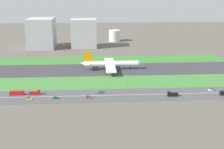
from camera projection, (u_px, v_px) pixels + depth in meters
ground_plane at (109, 69)px, 292.13m from camera, size 800.00×800.00×0.00m
runway at (109, 69)px, 292.11m from camera, size 280.00×46.00×0.10m
grass_median_north at (107, 60)px, 331.08m from camera, size 280.00×36.00×0.10m
grass_median_south at (111, 82)px, 253.14m from camera, size 280.00×36.00×0.10m
highway at (113, 95)px, 222.73m from camera, size 280.00×28.00×0.10m
highway_centerline at (113, 95)px, 222.71m from camera, size 266.00×0.50×0.01m
airliner at (110, 64)px, 290.31m from camera, size 65.00×56.00×19.70m
car_0 at (101, 92)px, 226.66m from camera, size 4.40×1.80×2.00m
truck_2 at (35, 93)px, 223.43m from camera, size 8.40×2.50×4.00m
car_4 at (88, 97)px, 216.59m from camera, size 4.40×1.80×2.00m
car_1 at (211, 90)px, 231.91m from camera, size 4.40×1.80×2.00m
car_3 at (29, 98)px, 214.01m from camera, size 4.40×1.80×2.00m
car_2 at (56, 98)px, 215.16m from camera, size 4.40×1.80×2.00m
bus_0 at (17, 93)px, 222.56m from camera, size 11.60×2.50×3.50m
truck_1 at (172, 94)px, 220.14m from camera, size 8.40×2.50×4.00m
traffic_light at (127, 85)px, 234.50m from camera, size 0.36×0.50×7.20m
terminal_building at (42, 33)px, 389.01m from camera, size 36.35×38.69×42.01m
hangar_building at (84, 33)px, 392.59m from camera, size 36.22×24.89×40.60m
fuel_tank_west at (114, 36)px, 441.49m from camera, size 17.67×17.67×17.70m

